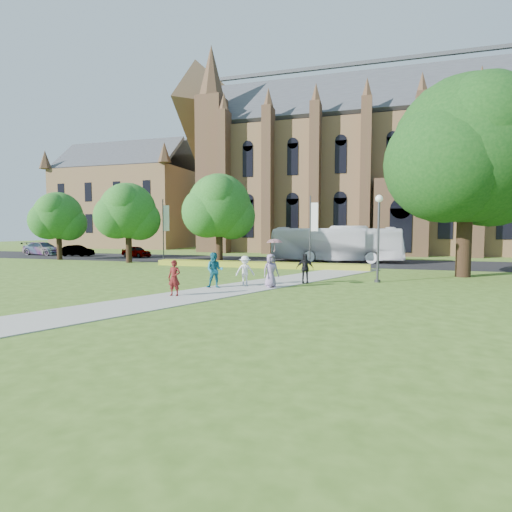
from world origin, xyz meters
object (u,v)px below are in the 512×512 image
(streetlamp, at_px, (378,228))
(tour_coach, at_px, (336,244))
(large_tree, at_px, (467,150))
(pedestrian_0, at_px, (174,278))
(car_1, at_px, (77,251))
(car_2, at_px, (43,249))
(car_0, at_px, (136,252))

(streetlamp, relative_size, tour_coach, 0.42)
(large_tree, relative_size, pedestrian_0, 7.73)
(large_tree, relative_size, car_1, 3.42)
(car_2, bearing_deg, car_1, -92.99)
(large_tree, bearing_deg, streetlamp, -140.71)
(car_0, height_order, pedestrian_0, pedestrian_0)
(car_2, bearing_deg, large_tree, -97.15)
(car_2, bearing_deg, pedestrian_0, -121.86)
(large_tree, bearing_deg, pedestrian_0, -139.62)
(large_tree, xyz_separation_m, tour_coach, (-9.33, 9.45, -6.61))
(large_tree, distance_m, tour_coach, 14.84)
(large_tree, xyz_separation_m, car_0, (-31.33, 9.23, -7.72))
(tour_coach, distance_m, car_1, 29.41)
(car_1, relative_size, car_2, 0.73)
(streetlamp, xyz_separation_m, car_0, (-25.83, 13.73, -2.65))
(streetlamp, bearing_deg, car_0, 152.01)
(car_1, xyz_separation_m, pedestrian_0, (23.90, -21.05, 0.24))
(streetlamp, bearing_deg, tour_coach, 105.34)
(streetlamp, relative_size, car_2, 0.99)
(pedestrian_0, bearing_deg, car_0, 125.93)
(tour_coach, height_order, car_1, tour_coach)
(car_2, xyz_separation_m, pedestrian_0, (29.50, -21.79, 0.10))
(car_1, bearing_deg, large_tree, -104.53)
(car_0, bearing_deg, large_tree, -89.31)
(car_0, xyz_separation_m, pedestrian_0, (16.53, -21.81, 0.24))
(large_tree, relative_size, tour_coach, 1.06)
(streetlamp, bearing_deg, car_2, 160.54)
(streetlamp, distance_m, large_tree, 8.73)
(car_0, distance_m, car_1, 7.41)
(streetlamp, relative_size, car_1, 1.36)
(car_0, bearing_deg, streetlamp, -100.89)
(car_1, height_order, car_2, car_2)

